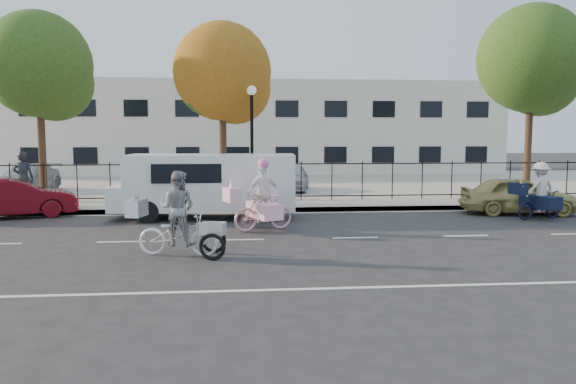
{
  "coord_description": "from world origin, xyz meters",
  "views": [
    {
      "loc": [
        -0.07,
        -14.23,
        2.73
      ],
      "look_at": [
        1.34,
        1.2,
        1.1
      ],
      "focal_mm": 35.0,
      "sensor_mm": 36.0,
      "label": 1
    }
  ],
  "objects": [
    {
      "name": "pedestrian",
      "position": [
        -7.72,
        6.63,
        1.12
      ],
      "size": [
        0.72,
        0.49,
        1.93
      ],
      "primitive_type": "imported",
      "rotation": [
        0.0,
        0.0,
        3.17
      ],
      "color": "black",
      "rests_on": "sidewalk"
    },
    {
      "name": "tree_mid",
      "position": [
        -0.46,
        8.26,
        4.94
      ],
      "size": [
        3.85,
        3.85,
        7.06
      ],
      "color": "#442D1D",
      "rests_on": "ground"
    },
    {
      "name": "white_van",
      "position": [
        -0.99,
        3.8,
        1.13
      ],
      "size": [
        5.86,
        2.23,
        2.05
      ],
      "rotation": [
        0.0,
        0.0,
        -0.05
      ],
      "color": "white",
      "rests_on": "ground"
    },
    {
      "name": "iron_fence",
      "position": [
        0.0,
        7.2,
        0.9
      ],
      "size": [
        58.0,
        0.06,
        1.5
      ],
      "primitive_type": null,
      "color": "black",
      "rests_on": "sidewalk"
    },
    {
      "name": "gold_sedan",
      "position": [
        9.39,
        3.8,
        0.64
      ],
      "size": [
        3.93,
        2.06,
        1.28
      ],
      "primitive_type": "imported",
      "rotation": [
        0.0,
        0.0,
        1.42
      ],
      "color": "tan",
      "rests_on": "ground"
    },
    {
      "name": "lot_car_d",
      "position": [
        2.42,
        10.81,
        0.73
      ],
      "size": [
        1.94,
        3.61,
        1.17
      ],
      "primitive_type": "imported",
      "rotation": [
        0.0,
        0.0,
        -0.17
      ],
      "color": "#B5B8BD",
      "rests_on": "parking_lot"
    },
    {
      "name": "road_markings",
      "position": [
        0.0,
        0.0,
        0.01
      ],
      "size": [
        60.0,
        9.52,
        0.01
      ],
      "primitive_type": null,
      "color": "silver",
      "rests_on": "ground"
    },
    {
      "name": "street_sign",
      "position": [
        -1.85,
        6.8,
        1.42
      ],
      "size": [
        0.85,
        0.06,
        1.8
      ],
      "color": "black",
      "rests_on": "sidewalk"
    },
    {
      "name": "bull_bike",
      "position": [
        9.5,
        2.67,
        0.73
      ],
      "size": [
        2.02,
        1.42,
        1.82
      ],
      "rotation": [
        0.0,
        0.0,
        1.86
      ],
      "color": "black",
      "rests_on": "ground"
    },
    {
      "name": "ground",
      "position": [
        0.0,
        0.0,
        0.0
      ],
      "size": [
        120.0,
        120.0,
        0.0
      ],
      "primitive_type": "plane",
      "color": "#333334"
    },
    {
      "name": "red_sedan",
      "position": [
        -7.28,
        4.5,
        0.64
      ],
      "size": [
        4.1,
        2.56,
        1.28
      ],
      "primitive_type": "imported",
      "rotation": [
        0.0,
        0.0,
        1.91
      ],
      "color": "#550913",
      "rests_on": "ground"
    },
    {
      "name": "sidewalk",
      "position": [
        0.0,
        6.1,
        0.07
      ],
      "size": [
        60.0,
        2.2,
        0.15
      ],
      "primitive_type": "cube",
      "color": "#A8A399",
      "rests_on": "ground"
    },
    {
      "name": "lot_car_b",
      "position": [
        -2.47,
        10.33,
        0.75
      ],
      "size": [
        2.93,
        4.66,
        1.2
      ],
      "primitive_type": "imported",
      "rotation": [
        0.0,
        0.0,
        0.23
      ],
      "color": "white",
      "rests_on": "parking_lot"
    },
    {
      "name": "curb",
      "position": [
        0.0,
        5.05,
        0.07
      ],
      "size": [
        60.0,
        0.1,
        0.15
      ],
      "primitive_type": "cube",
      "color": "#A8A399",
      "rests_on": "ground"
    },
    {
      "name": "zebra_trike",
      "position": [
        -1.38,
        -1.73,
        0.74
      ],
      "size": [
        2.23,
        1.21,
        1.91
      ],
      "rotation": [
        0.0,
        0.0,
        1.34
      ],
      "color": "white",
      "rests_on": "ground"
    },
    {
      "name": "lot_car_c",
      "position": [
        -0.36,
        10.61,
        0.75
      ],
      "size": [
        2.03,
        3.85,
        1.21
      ],
      "primitive_type": "imported",
      "rotation": [
        0.0,
        0.0,
        -0.22
      ],
      "color": "#51535A",
      "rests_on": "parking_lot"
    },
    {
      "name": "lot_car_a",
      "position": [
        -9.21,
        11.11,
        0.76
      ],
      "size": [
        2.16,
        4.35,
        1.22
      ],
      "primitive_type": "imported",
      "rotation": [
        0.0,
        0.0,
        -0.11
      ],
      "color": "#A4A7AB",
      "rests_on": "parking_lot"
    },
    {
      "name": "tree_west",
      "position": [
        -7.33,
        8.04,
        5.1
      ],
      "size": [
        3.98,
        3.98,
        7.29
      ],
      "color": "#442D1D",
      "rests_on": "ground"
    },
    {
      "name": "tree_east",
      "position": [
        11.69,
        7.36,
        5.44
      ],
      "size": [
        4.24,
        4.24,
        7.77
      ],
      "color": "#442D1D",
      "rests_on": "ground"
    },
    {
      "name": "building",
      "position": [
        0.0,
        25.0,
        3.0
      ],
      "size": [
        34.0,
        10.0,
        6.0
      ],
      "primitive_type": "cube",
      "color": "silver",
      "rests_on": "ground"
    },
    {
      "name": "lamppost",
      "position": [
        0.5,
        6.8,
        3.11
      ],
      "size": [
        0.36,
        0.36,
        4.33
      ],
      "color": "black",
      "rests_on": "sidewalk"
    },
    {
      "name": "parking_lot",
      "position": [
        0.0,
        15.0,
        0.07
      ],
      "size": [
        60.0,
        15.6,
        0.15
      ],
      "primitive_type": "cube",
      "color": "#A8A399",
      "rests_on": "ground"
    },
    {
      "name": "unicorn_bike",
      "position": [
        0.63,
        1.32,
        0.75
      ],
      "size": [
        2.05,
        1.49,
        2.03
      ],
      "rotation": [
        0.0,
        0.0,
        1.95
      ],
      "color": "#DBA7B5",
      "rests_on": "ground"
    }
  ]
}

